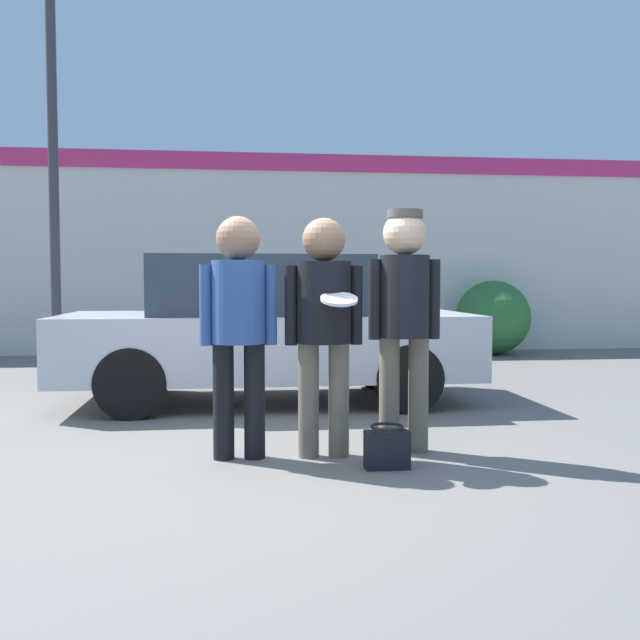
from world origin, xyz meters
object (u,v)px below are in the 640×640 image
at_px(person_middle_with_frisbee, 324,313).
at_px(street_lamp, 67,115).
at_px(parked_car_near, 266,329).
at_px(shrub, 493,317).
at_px(person_left, 239,314).
at_px(handbag, 387,448).
at_px(person_right, 404,305).

distance_m(person_middle_with_frisbee, street_lamp, 5.31).
distance_m(person_middle_with_frisbee, parked_car_near, 2.44).
bearing_deg(street_lamp, shrub, 22.79).
height_order(person_left, handbag, person_left).
distance_m(shrub, handbag, 7.91).
height_order(person_middle_with_frisbee, street_lamp, street_lamp).
height_order(parked_car_near, handbag, parked_car_near).
bearing_deg(handbag, shrub, 64.33).
bearing_deg(person_right, shrub, 64.39).
bearing_deg(person_middle_with_frisbee, person_left, 178.46).
distance_m(person_middle_with_frisbee, person_right, 0.61).
xyz_separation_m(person_left, handbag, (0.99, -0.40, -0.90)).
distance_m(street_lamp, shrub, 7.46).
height_order(person_right, handbag, person_right).
bearing_deg(person_right, parked_car_near, 111.24).
distance_m(person_left, parked_car_near, 2.42).
height_order(person_right, parked_car_near, person_right).
relative_size(shrub, handbag, 4.25).
height_order(person_middle_with_frisbee, shrub, person_middle_with_frisbee).
bearing_deg(parked_car_near, person_right, -68.76).
relative_size(parked_car_near, shrub, 3.30).
distance_m(person_middle_with_frisbee, shrub, 7.74).
distance_m(street_lamp, handbag, 6.20).
height_order(person_middle_with_frisbee, handbag, person_middle_with_frisbee).
bearing_deg(handbag, person_left, 158.14).
xyz_separation_m(person_right, shrub, (3.20, 6.67, -0.45)).
height_order(parked_car_near, shrub, parked_car_near).
xyz_separation_m(parked_car_near, street_lamp, (-2.33, 1.63, 2.53)).
relative_size(person_left, person_middle_with_frisbee, 1.00).
xyz_separation_m(person_middle_with_frisbee, handbag, (0.38, -0.38, -0.90)).
relative_size(person_middle_with_frisbee, parked_car_near, 0.41).
bearing_deg(person_left, shrub, 56.72).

